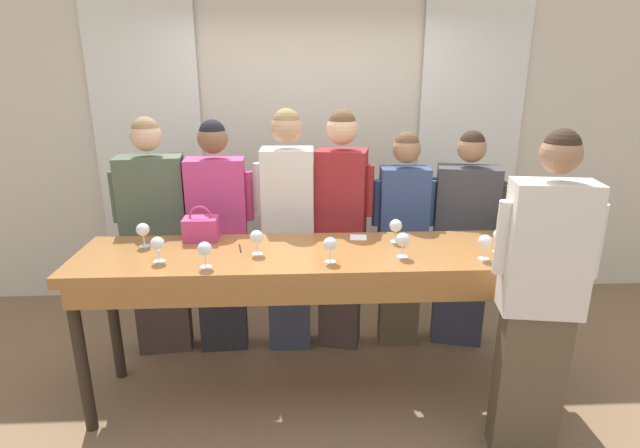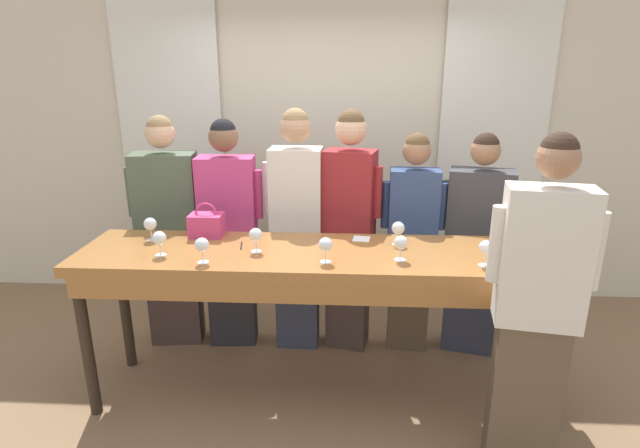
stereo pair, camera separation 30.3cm
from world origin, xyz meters
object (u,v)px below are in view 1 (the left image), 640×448
at_px(wine_glass_center_mid, 403,240).
at_px(handbag, 201,228).
at_px(wine_glass_back_mid, 485,242).
at_px(wine_glass_front_left, 330,245).
at_px(guest_striped_shirt, 341,228).
at_px(wine_glass_near_host, 396,226).
at_px(guest_beige_cap, 463,240).
at_px(wine_glass_front_mid, 560,245).
at_px(guest_navy_coat, 402,237).
at_px(guest_olive_jacket, 156,238).
at_px(tasting_bar, 321,267).
at_px(host_pouring, 540,299).
at_px(wine_glass_back_right, 257,238).
at_px(wine_glass_back_left, 205,250).
at_px(wine_glass_center_right, 143,230).
at_px(guest_pink_top, 219,236).
at_px(wine_glass_front_right, 500,236).
at_px(guest_cream_sweater, 288,229).
at_px(wine_bottle, 503,216).
at_px(wine_glass_by_bottle, 158,244).
at_px(wine_glass_center_left, 517,240).

bearing_deg(wine_glass_center_mid, handbag, 163.27).
relative_size(handbag, wine_glass_back_mid, 1.52).
height_order(wine_glass_front_left, guest_striped_shirt, guest_striped_shirt).
distance_m(wine_glass_near_host, guest_beige_cap, 0.84).
distance_m(wine_glass_front_mid, guest_navy_coat, 1.16).
bearing_deg(guest_olive_jacket, handbag, -44.36).
bearing_deg(tasting_bar, wine_glass_front_left, -74.01).
bearing_deg(host_pouring, wine_glass_center_mid, 145.19).
xyz_separation_m(wine_glass_near_host, guest_navy_coat, (0.16, 0.50, -0.25)).
distance_m(guest_striped_shirt, guest_beige_cap, 0.93).
bearing_deg(wine_glass_back_right, wine_glass_back_left, -145.12).
relative_size(wine_glass_front_left, wine_glass_back_right, 1.00).
relative_size(wine_glass_center_mid, wine_glass_center_right, 1.00).
bearing_deg(guest_pink_top, guest_beige_cap, 0.00).
xyz_separation_m(wine_glass_back_left, wine_glass_near_host, (1.13, 0.36, 0.00)).
distance_m(wine_glass_front_right, host_pouring, 0.52).
distance_m(wine_glass_front_mid, guest_cream_sweater, 1.79).
height_order(wine_glass_center_right, wine_glass_back_left, same).
bearing_deg(guest_cream_sweater, wine_glass_near_host, -35.98).
bearing_deg(wine_glass_near_host, guest_beige_cap, 38.65).
relative_size(guest_striped_shirt, guest_navy_coat, 1.09).
xyz_separation_m(wine_glass_front_left, wine_glass_back_left, (-0.70, -0.04, -0.00)).
relative_size(wine_bottle, wine_glass_front_left, 2.18).
xyz_separation_m(wine_bottle, wine_glass_front_left, (-1.18, -0.46, -0.01)).
distance_m(wine_glass_center_mid, wine_glass_back_left, 1.13).
xyz_separation_m(wine_glass_front_mid, wine_glass_center_mid, (-0.86, 0.13, 0.00)).
height_order(wine_glass_back_left, host_pouring, host_pouring).
relative_size(guest_navy_coat, host_pouring, 0.91).
height_order(handbag, wine_glass_back_right, handbag).
bearing_deg(wine_glass_front_mid, guest_olive_jacket, 160.29).
bearing_deg(wine_glass_by_bottle, guest_navy_coat, 25.91).
distance_m(wine_glass_center_mid, guest_olive_jacket, 1.81).
height_order(wine_glass_front_mid, guest_striped_shirt, guest_striped_shirt).
distance_m(wine_glass_by_bottle, guest_pink_top, 0.82).
xyz_separation_m(wine_glass_front_left, guest_olive_jacket, (-1.20, 0.82, -0.22)).
distance_m(handbag, wine_glass_back_mid, 1.74).
bearing_deg(wine_glass_center_left, guest_olive_jacket, 160.87).
xyz_separation_m(handbag, wine_glass_near_host, (1.24, -0.10, 0.03)).
relative_size(wine_glass_front_left, guest_beige_cap, 0.09).
bearing_deg(guest_olive_jacket, wine_glass_near_host, -16.87).
height_order(wine_glass_front_mid, wine_glass_center_mid, same).
distance_m(wine_glass_center_mid, host_pouring, 0.78).
xyz_separation_m(wine_glass_back_left, guest_striped_shirt, (0.83, 0.86, -0.16)).
xyz_separation_m(wine_glass_back_right, host_pouring, (1.48, -0.53, -0.18)).
distance_m(wine_glass_back_left, wine_glass_back_mid, 1.59).
bearing_deg(wine_glass_back_right, handbag, 143.34).
xyz_separation_m(wine_bottle, guest_beige_cap, (-0.13, 0.36, -0.29)).
bearing_deg(wine_glass_center_right, wine_glass_back_right, -13.78).
xyz_separation_m(wine_glass_back_left, guest_navy_coat, (1.29, 0.86, -0.25)).
bearing_deg(wine_glass_by_bottle, guest_beige_cap, 20.55).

